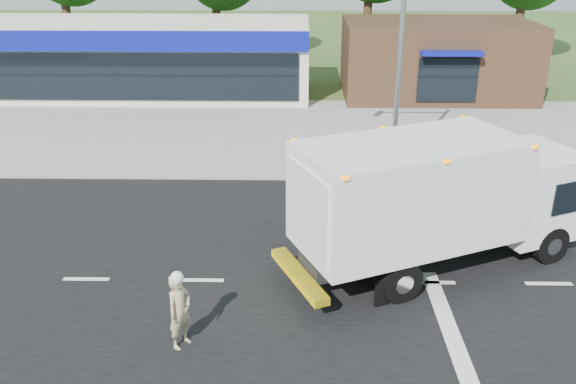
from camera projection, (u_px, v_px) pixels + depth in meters
name	position (u px, v px, depth m)	size (l,w,h in m)	color
ground	(316.00, 282.00, 15.79)	(120.00, 120.00, 0.00)	#385123
road_asphalt	(316.00, 282.00, 15.79)	(60.00, 14.00, 0.02)	black
sidewalk	(311.00, 168.00, 23.31)	(60.00, 2.40, 0.12)	gray
parking_apron	(309.00, 125.00, 28.66)	(60.00, 9.00, 0.02)	gray
lane_markings	(374.00, 312.00, 14.52)	(55.20, 7.00, 0.01)	silver
ems_box_truck	(437.00, 195.00, 15.72)	(8.58, 5.69, 3.66)	black
emergency_worker	(180.00, 310.00, 13.03)	(0.69, 0.76, 1.85)	tan
retail_strip_mall	(145.00, 58.00, 33.49)	(18.00, 6.20, 4.00)	beige
brown_storefront	(436.00, 59.00, 33.26)	(10.00, 6.70, 4.00)	#382316
traffic_signal_pole	(382.00, 41.00, 20.81)	(3.51, 0.25, 8.00)	gray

